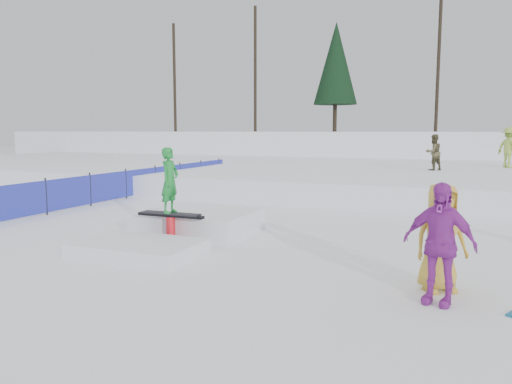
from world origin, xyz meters
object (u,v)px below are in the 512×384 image
at_px(walker_olive, 433,152).
at_px(walker_ygreen, 509,147).
at_px(spectator_yellow, 441,237).
at_px(spectator_purple, 439,244).
at_px(safety_fence, 126,184).
at_px(jib_rail_feature, 184,225).

bearing_deg(walker_olive, walker_ygreen, -178.52).
bearing_deg(spectator_yellow, walker_ygreen, 51.67).
bearing_deg(spectator_purple, spectator_yellow, 105.17).
distance_m(safety_fence, walker_ygreen, 16.93).
relative_size(spectator_yellow, jib_rail_feature, 0.38).
xyz_separation_m(walker_ygreen, spectator_yellow, (-2.28, -17.30, -0.87)).
height_order(walker_ygreen, jib_rail_feature, walker_ygreen).
height_order(walker_olive, spectator_purple, walker_olive).
bearing_deg(walker_olive, spectator_yellow, 51.17).
relative_size(safety_fence, jib_rail_feature, 3.64).
distance_m(walker_olive, walker_ygreen, 4.28).
bearing_deg(safety_fence, walker_ygreen, 38.14).
bearing_deg(walker_olive, safety_fence, -5.78).
bearing_deg(spectator_purple, walker_ygreen, 97.92).
xyz_separation_m(walker_olive, spectator_yellow, (0.82, -14.36, -0.72)).
relative_size(walker_olive, spectator_purple, 0.87).
distance_m(spectator_purple, spectator_yellow, 0.63).
bearing_deg(jib_rail_feature, walker_ygreen, 63.10).
relative_size(safety_fence, walker_ygreen, 8.74).
relative_size(safety_fence, spectator_purple, 9.09).
bearing_deg(spectator_yellow, jib_rail_feature, 131.41).
distance_m(walker_ygreen, jib_rail_feature, 17.45).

